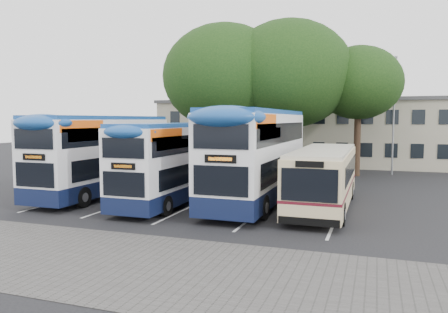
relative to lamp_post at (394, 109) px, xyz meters
name	(u,v)px	position (x,y,z in m)	size (l,w,h in m)	color
ground	(243,230)	(-6.00, -19.97, -5.08)	(120.00, 120.00, 0.00)	black
paving_strip	(131,264)	(-8.00, -24.97, -5.08)	(40.00, 6.00, 0.01)	#595654
bay_lines	(203,201)	(-9.75, -14.97, -5.08)	(14.12, 11.00, 0.01)	silver
depot_building	(324,131)	(-6.00, 7.02, -1.93)	(32.40, 8.40, 6.20)	#ADA78B
lamp_post	(394,109)	(0.00, 0.00, 0.00)	(0.25, 1.05, 9.06)	gray
tree_left	(225,77)	(-12.46, -3.67, 2.50)	(9.64, 9.64, 11.69)	black
tree_mid	(289,74)	(-7.61, -2.81, 2.64)	(9.61, 9.61, 11.81)	black
tree_right	(359,83)	(-2.57, -1.53, 1.94)	(6.47, 6.47, 9.80)	black
bus_dd_left	(105,151)	(-15.83, -14.89, -2.61)	(2.62, 10.80, 4.50)	#10183A
bus_dd_mid	(176,159)	(-11.00, -15.60, -2.82)	(2.40, 9.88, 4.11)	#10183A
bus_dd_right	(258,152)	(-6.91, -14.33, -2.45)	(2.78, 11.47, 4.78)	#10183A
bus_single	(324,175)	(-3.52, -14.71, -3.44)	(2.48, 9.73, 2.90)	beige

